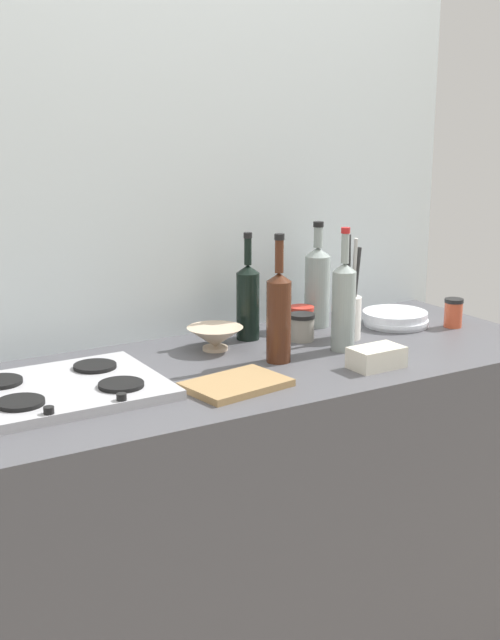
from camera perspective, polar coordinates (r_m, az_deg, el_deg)
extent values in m
cube|color=#4C4C51|center=(2.51, 0.00, -12.71)|extent=(1.80, 0.70, 0.90)
cube|color=silver|center=(2.59, -4.37, 7.78)|extent=(1.90, 0.06, 2.60)
cube|color=#B2B2B7|center=(2.14, -12.47, -4.54)|extent=(0.49, 0.39, 0.02)
cylinder|color=black|center=(2.02, -15.00, -5.31)|extent=(0.11, 0.11, 0.01)
cylinder|color=black|center=(2.09, -8.55, -4.26)|extent=(0.11, 0.11, 0.01)
cylinder|color=black|center=(2.18, -16.29, -3.95)|extent=(0.11, 0.11, 0.01)
cylinder|color=black|center=(2.25, -10.26, -3.03)|extent=(0.11, 0.11, 0.01)
cylinder|color=black|center=(1.95, -13.21, -5.85)|extent=(0.02, 0.02, 0.02)
cylinder|color=black|center=(2.00, -8.53, -5.07)|extent=(0.02, 0.02, 0.02)
cylinder|color=white|center=(2.77, 9.67, -0.22)|extent=(0.21, 0.21, 0.01)
cylinder|color=white|center=(2.76, 9.66, -0.04)|extent=(0.21, 0.21, 0.01)
cylinder|color=white|center=(2.76, 9.58, 0.22)|extent=(0.21, 0.21, 0.01)
cylinder|color=white|center=(2.76, 9.61, 0.45)|extent=(0.21, 0.21, 0.01)
cylinder|color=black|center=(2.55, -0.14, 0.92)|extent=(0.07, 0.07, 0.20)
cone|color=black|center=(2.52, -0.14, 3.41)|extent=(0.07, 0.07, 0.02)
cylinder|color=black|center=(2.51, -0.14, 4.57)|extent=(0.02, 0.02, 0.08)
cylinder|color=black|center=(2.51, -0.15, 5.64)|extent=(0.03, 0.03, 0.02)
cylinder|color=gray|center=(2.70, 4.48, 1.91)|extent=(0.08, 0.08, 0.22)
cone|color=gray|center=(2.68, 4.53, 4.54)|extent=(0.08, 0.08, 0.03)
cylinder|color=gray|center=(2.67, 4.55, 5.51)|extent=(0.03, 0.03, 0.06)
cylinder|color=black|center=(2.66, 4.57, 6.36)|extent=(0.03, 0.03, 0.02)
cylinder|color=#472314|center=(2.32, 1.92, -0.12)|extent=(0.07, 0.07, 0.22)
cone|color=#472314|center=(2.30, 1.94, 2.87)|extent=(0.07, 0.07, 0.02)
cylinder|color=#472314|center=(2.28, 1.96, 4.25)|extent=(0.02, 0.02, 0.09)
cylinder|color=black|center=(2.28, 1.97, 5.54)|extent=(0.03, 0.03, 0.02)
cylinder|color=gray|center=(2.44, 6.22, 0.59)|extent=(0.07, 0.07, 0.23)
cone|color=gray|center=(2.42, 6.30, 3.49)|extent=(0.07, 0.07, 0.02)
cylinder|color=gray|center=(2.41, 6.34, 4.76)|extent=(0.02, 0.02, 0.08)
cylinder|color=#B21E1E|center=(2.40, 6.37, 5.94)|extent=(0.03, 0.03, 0.02)
cylinder|color=beige|center=(2.46, -2.33, -1.88)|extent=(0.07, 0.07, 0.01)
cone|color=beige|center=(2.45, -2.33, -1.13)|extent=(0.16, 0.16, 0.06)
cube|color=silver|center=(2.31, 8.40, -2.47)|extent=(0.14, 0.09, 0.06)
cylinder|color=silver|center=(2.58, 6.46, 0.16)|extent=(0.08, 0.08, 0.13)
cylinder|color=#262626|center=(2.56, 7.02, 2.34)|extent=(0.03, 0.02, 0.22)
cylinder|color=#262626|center=(2.54, 6.54, 2.68)|extent=(0.02, 0.03, 0.27)
cylinder|color=#B7B7B2|center=(2.55, 6.91, 2.66)|extent=(0.03, 0.04, 0.26)
cylinder|color=#9E998C|center=(2.55, 3.45, -0.61)|extent=(0.07, 0.07, 0.07)
cylinder|color=black|center=(2.54, 3.47, 0.28)|extent=(0.08, 0.08, 0.01)
cylinder|color=#C64C2D|center=(2.77, 13.35, 0.34)|extent=(0.06, 0.06, 0.08)
cylinder|color=black|center=(2.76, 13.40, 1.26)|extent=(0.06, 0.06, 0.01)
cylinder|color=#9E998C|center=(2.64, 3.44, -0.09)|extent=(0.07, 0.07, 0.07)
cylinder|color=red|center=(2.63, 3.45, 0.77)|extent=(0.08, 0.08, 0.01)
cube|color=#9E7A4C|center=(2.14, -0.92, -4.29)|extent=(0.27, 0.20, 0.02)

